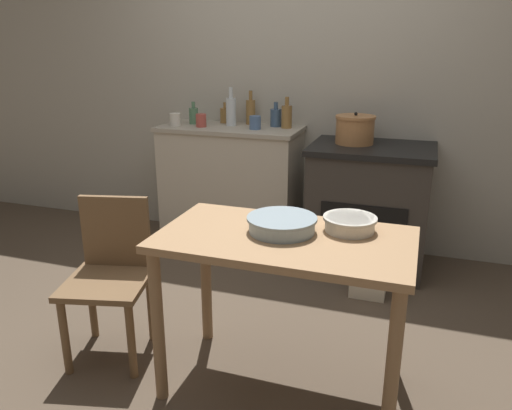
% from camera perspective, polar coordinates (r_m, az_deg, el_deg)
% --- Properties ---
extents(ground_plane, '(14.00, 14.00, 0.00)m').
position_cam_1_polar(ground_plane, '(2.88, -3.39, -14.84)').
color(ground_plane, brown).
extents(wall_back, '(8.00, 0.07, 2.55)m').
position_cam_1_polar(wall_back, '(3.93, 5.20, 13.87)').
color(wall_back, '#B2AD9E').
rests_on(wall_back, ground_plane).
extents(counter_cabinet, '(1.08, 0.51, 0.95)m').
position_cam_1_polar(counter_cabinet, '(3.96, -2.84, 2.17)').
color(counter_cabinet, beige).
rests_on(counter_cabinet, ground_plane).
extents(stove, '(0.84, 0.66, 0.88)m').
position_cam_1_polar(stove, '(3.66, 12.73, -0.15)').
color(stove, '#38332D').
rests_on(stove, ground_plane).
extents(work_table, '(1.10, 0.61, 0.77)m').
position_cam_1_polar(work_table, '(2.21, 3.26, -6.56)').
color(work_table, '#A87F56').
rests_on(work_table, ground_plane).
extents(chair, '(0.48, 0.48, 0.81)m').
position_cam_1_polar(chair, '(2.67, -16.27, -7.42)').
color(chair, brown).
rests_on(chair, ground_plane).
extents(flour_sack, '(0.22, 0.16, 0.32)m').
position_cam_1_polar(flour_sack, '(3.30, 12.78, -7.56)').
color(flour_sack, beige).
rests_on(flour_sack, ground_plane).
extents(stock_pot, '(0.28, 0.28, 0.22)m').
position_cam_1_polar(stock_pot, '(3.58, 11.24, 8.46)').
color(stock_pot, '#B77A47').
rests_on(stock_pot, stove).
extents(mixing_bowl_large, '(0.31, 0.31, 0.07)m').
position_cam_1_polar(mixing_bowl_large, '(2.19, 2.97, -2.11)').
color(mixing_bowl_large, '#93A8B2').
rests_on(mixing_bowl_large, work_table).
extents(mixing_bowl_small, '(0.24, 0.24, 0.07)m').
position_cam_1_polar(mixing_bowl_small, '(2.24, 10.67, -2.02)').
color(mixing_bowl_small, silver).
rests_on(mixing_bowl_small, work_table).
extents(bottle_far_left, '(0.07, 0.07, 0.17)m').
position_cam_1_polar(bottle_far_left, '(4.01, -7.14, 10.13)').
color(bottle_far_left, '#517F5B').
rests_on(bottle_far_left, counter_cabinet).
extents(bottle_left, '(0.08, 0.08, 0.16)m').
position_cam_1_polar(bottle_left, '(4.04, -3.52, 10.24)').
color(bottle_left, olive).
rests_on(bottle_left, counter_cabinet).
extents(bottle_mid_left, '(0.08, 0.08, 0.23)m').
position_cam_1_polar(bottle_mid_left, '(3.78, 3.53, 10.11)').
color(bottle_mid_left, olive).
rests_on(bottle_mid_left, counter_cabinet).
extents(bottle_center_left, '(0.08, 0.08, 0.29)m').
position_cam_1_polar(bottle_center_left, '(3.89, -2.87, 10.69)').
color(bottle_center_left, silver).
rests_on(bottle_center_left, counter_cabinet).
extents(bottle_center, '(0.07, 0.07, 0.26)m').
position_cam_1_polar(bottle_center, '(3.95, -0.61, 10.66)').
color(bottle_center, olive).
rests_on(bottle_center, counter_cabinet).
extents(bottle_center_right, '(0.08, 0.08, 0.18)m').
position_cam_1_polar(bottle_center_right, '(3.85, 2.28, 10.01)').
color(bottle_center_right, '#3D5675').
rests_on(bottle_center_right, counter_cabinet).
extents(cup_mid_right, '(0.08, 0.08, 0.10)m').
position_cam_1_polar(cup_mid_right, '(3.72, -0.10, 9.40)').
color(cup_mid_right, '#4C6B99').
rests_on(cup_mid_right, counter_cabinet).
extents(cup_right, '(0.08, 0.08, 0.10)m').
position_cam_1_polar(cup_right, '(3.85, -6.30, 9.58)').
color(cup_right, '#B74C42').
rests_on(cup_right, counter_cabinet).
extents(cup_far_right, '(0.08, 0.08, 0.10)m').
position_cam_1_polar(cup_far_right, '(3.94, -9.23, 9.63)').
color(cup_far_right, silver).
rests_on(cup_far_right, counter_cabinet).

